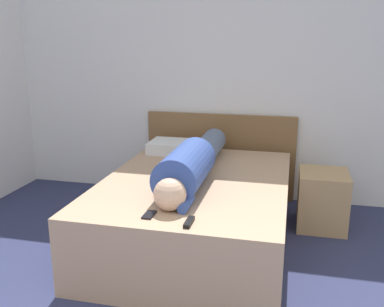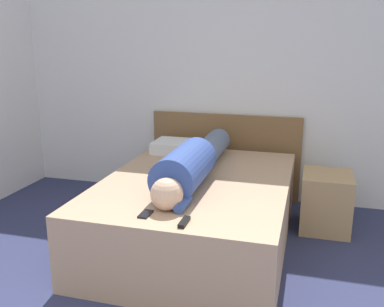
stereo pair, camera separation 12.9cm
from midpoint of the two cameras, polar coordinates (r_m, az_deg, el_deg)
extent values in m
cube|color=white|center=(4.46, 5.95, 10.40)|extent=(6.16, 0.06, 2.60)
cube|color=tan|center=(3.56, -0.48, -7.64)|extent=(1.46, 2.01, 0.56)
cube|color=brown|center=(4.57, 2.93, -0.30)|extent=(1.58, 0.04, 0.90)
cube|color=tan|center=(4.02, 16.10, -5.93)|extent=(0.43, 0.48, 0.51)
sphere|color=#DBB293|center=(2.82, -4.29, -5.47)|extent=(0.22, 0.22, 0.22)
cylinder|color=#334C99|center=(3.18, -2.03, -2.02)|extent=(0.32, 0.71, 0.32)
cylinder|color=slate|center=(3.92, 0.98, 0.53)|extent=(0.23, 0.85, 0.23)
cylinder|color=#334C99|center=(2.86, -2.09, -6.69)|extent=(0.07, 0.22, 0.07)
cube|color=white|center=(4.25, -2.40, 0.84)|extent=(0.61, 0.37, 0.11)
cube|color=black|center=(2.64, -1.81, -9.13)|extent=(0.04, 0.15, 0.02)
cube|color=black|center=(2.78, -7.07, -8.12)|extent=(0.06, 0.13, 0.01)
camera|label=1|loc=(0.06, -91.14, -0.30)|focal=40.00mm
camera|label=2|loc=(0.06, 88.86, 0.30)|focal=40.00mm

